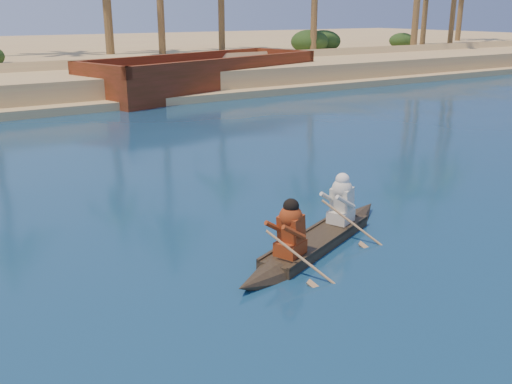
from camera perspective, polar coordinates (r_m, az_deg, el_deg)
canoe at (r=10.72m, az=6.14°, el=-4.07°), size 4.84×2.54×1.37m
barge_right at (r=31.49m, az=-5.10°, el=11.40°), size 14.32×8.15×2.27m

